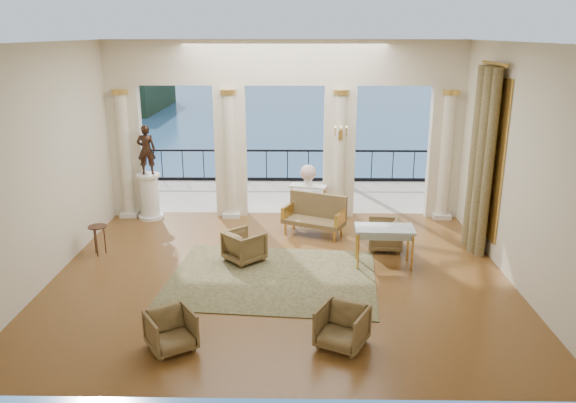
{
  "coord_description": "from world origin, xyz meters",
  "views": [
    {
      "loc": [
        0.33,
        -10.37,
        4.68
      ],
      "look_at": [
        0.14,
        0.6,
        1.35
      ],
      "focal_mm": 35.0,
      "sensor_mm": 36.0,
      "label": 1
    }
  ],
  "objects_px": {
    "armchair_c": "(385,233)",
    "settee": "(315,215)",
    "console_table": "(308,191)",
    "armchair_a": "(171,329)",
    "side_table": "(98,230)",
    "armchair_d": "(244,245)",
    "statue": "(146,150)",
    "pedestal": "(150,197)",
    "game_table": "(384,231)",
    "armchair_b": "(342,325)"
  },
  "relations": [
    {
      "from": "settee",
      "to": "side_table",
      "type": "distance_m",
      "value": 4.96
    },
    {
      "from": "game_table",
      "to": "statue",
      "type": "relative_size",
      "value": 0.97
    },
    {
      "from": "armchair_a",
      "to": "settee",
      "type": "relative_size",
      "value": 0.43
    },
    {
      "from": "armchair_b",
      "to": "statue",
      "type": "relative_size",
      "value": 0.57
    },
    {
      "from": "armchair_b",
      "to": "console_table",
      "type": "height_order",
      "value": "console_table"
    },
    {
      "from": "armchair_a",
      "to": "armchair_b",
      "type": "distance_m",
      "value": 2.62
    },
    {
      "from": "armchair_c",
      "to": "pedestal",
      "type": "bearing_deg",
      "value": -103.84
    },
    {
      "from": "game_table",
      "to": "pedestal",
      "type": "height_order",
      "value": "pedestal"
    },
    {
      "from": "pedestal",
      "to": "statue",
      "type": "height_order",
      "value": "statue"
    },
    {
      "from": "armchair_a",
      "to": "armchair_c",
      "type": "distance_m",
      "value": 5.72
    },
    {
      "from": "game_table",
      "to": "console_table",
      "type": "bearing_deg",
      "value": 118.98
    },
    {
      "from": "armchair_d",
      "to": "pedestal",
      "type": "xyz_separation_m",
      "value": [
        -2.71,
        2.82,
        0.2
      ]
    },
    {
      "from": "armchair_c",
      "to": "statue",
      "type": "distance_m",
      "value": 6.32
    },
    {
      "from": "pedestal",
      "to": "side_table",
      "type": "relative_size",
      "value": 1.82
    },
    {
      "from": "armchair_a",
      "to": "console_table",
      "type": "distance_m",
      "value": 6.73
    },
    {
      "from": "armchair_b",
      "to": "settee",
      "type": "height_order",
      "value": "settee"
    },
    {
      "from": "armchair_c",
      "to": "armchair_d",
      "type": "height_order",
      "value": "armchair_c"
    },
    {
      "from": "game_table",
      "to": "settee",
      "type": "bearing_deg",
      "value": 128.45
    },
    {
      "from": "console_table",
      "to": "game_table",
      "type": "bearing_deg",
      "value": -47.49
    },
    {
      "from": "armchair_d",
      "to": "statue",
      "type": "height_order",
      "value": "statue"
    },
    {
      "from": "game_table",
      "to": "side_table",
      "type": "distance_m",
      "value": 6.15
    },
    {
      "from": "armchair_c",
      "to": "pedestal",
      "type": "xyz_separation_m",
      "value": [
        -5.78,
        2.09,
        0.2
      ]
    },
    {
      "from": "console_table",
      "to": "side_table",
      "type": "bearing_deg",
      "value": -135.28
    },
    {
      "from": "armchair_b",
      "to": "game_table",
      "type": "xyz_separation_m",
      "value": [
        1.1,
        3.2,
        0.38
      ]
    },
    {
      "from": "armchair_b",
      "to": "armchair_d",
      "type": "bearing_deg",
      "value": 145.16
    },
    {
      "from": "armchair_b",
      "to": "pedestal",
      "type": "bearing_deg",
      "value": 153.0
    },
    {
      "from": "armchair_c",
      "to": "console_table",
      "type": "distance_m",
      "value": 2.75
    },
    {
      "from": "settee",
      "to": "statue",
      "type": "relative_size",
      "value": 1.25
    },
    {
      "from": "settee",
      "to": "console_table",
      "type": "height_order",
      "value": "settee"
    },
    {
      "from": "statue",
      "to": "pedestal",
      "type": "bearing_deg",
      "value": 129.6
    },
    {
      "from": "settee",
      "to": "console_table",
      "type": "relative_size",
      "value": 1.58
    },
    {
      "from": "pedestal",
      "to": "statue",
      "type": "bearing_deg",
      "value": 135.0
    },
    {
      "from": "armchair_c",
      "to": "settee",
      "type": "distance_m",
      "value": 1.82
    },
    {
      "from": "armchair_c",
      "to": "console_table",
      "type": "bearing_deg",
      "value": -135.81
    },
    {
      "from": "statue",
      "to": "settee",
      "type": "bearing_deg",
      "value": 160.05
    },
    {
      "from": "armchair_b",
      "to": "armchair_d",
      "type": "relative_size",
      "value": 0.98
    },
    {
      "from": "game_table",
      "to": "pedestal",
      "type": "bearing_deg",
      "value": 154.33
    },
    {
      "from": "armchair_a",
      "to": "side_table",
      "type": "distance_m",
      "value": 4.5
    },
    {
      "from": "armchair_b",
      "to": "statue",
      "type": "xyz_separation_m",
      "value": [
        -4.53,
        6.17,
        1.46
      ]
    },
    {
      "from": "armchair_d",
      "to": "console_table",
      "type": "xyz_separation_m",
      "value": [
        1.39,
        2.87,
        0.37
      ]
    },
    {
      "from": "side_table",
      "to": "game_table",
      "type": "bearing_deg",
      "value": -4.37
    },
    {
      "from": "side_table",
      "to": "armchair_a",
      "type": "bearing_deg",
      "value": -57.62
    },
    {
      "from": "armchair_d",
      "to": "console_table",
      "type": "relative_size",
      "value": 0.73
    },
    {
      "from": "armchair_d",
      "to": "pedestal",
      "type": "height_order",
      "value": "pedestal"
    },
    {
      "from": "armchair_a",
      "to": "game_table",
      "type": "bearing_deg",
      "value": 8.91
    },
    {
      "from": "console_table",
      "to": "side_table",
      "type": "relative_size",
      "value": 1.54
    },
    {
      "from": "armchair_c",
      "to": "armchair_d",
      "type": "bearing_deg",
      "value": -70.61
    },
    {
      "from": "pedestal",
      "to": "statue",
      "type": "distance_m",
      "value": 1.25
    },
    {
      "from": "pedestal",
      "to": "console_table",
      "type": "relative_size",
      "value": 1.18
    },
    {
      "from": "armchair_c",
      "to": "pedestal",
      "type": "relative_size",
      "value": 0.63
    }
  ]
}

